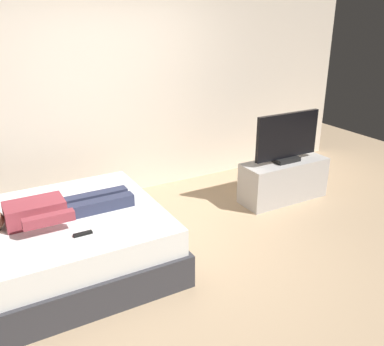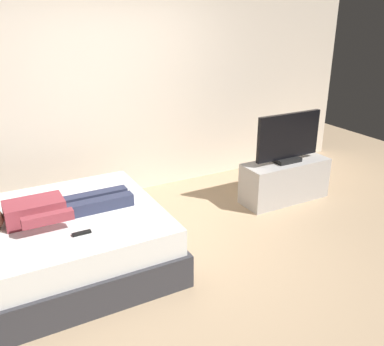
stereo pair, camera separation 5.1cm
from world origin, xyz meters
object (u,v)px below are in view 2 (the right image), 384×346
(bed, at_px, (52,246))
(person, at_px, (51,209))
(tv, at_px, (288,139))
(remote, at_px, (82,233))
(tv_stand, at_px, (285,181))

(bed, height_order, person, person)
(bed, relative_size, tv, 2.25)
(person, bearing_deg, remote, -69.53)
(remote, bearing_deg, bed, 113.55)
(bed, height_order, tv, tv)
(tv, bearing_deg, tv_stand, 0.00)
(bed, distance_m, tv, 2.87)
(bed, xyz_separation_m, person, (0.03, -0.01, 0.36))
(person, height_order, tv, tv)
(tv_stand, bearing_deg, bed, -175.68)
(bed, bearing_deg, person, -15.98)
(person, bearing_deg, tv, 4.53)
(person, relative_size, tv, 1.43)
(tv_stand, xyz_separation_m, tv, (0.00, 0.00, 0.53))
(person, height_order, remote, person)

